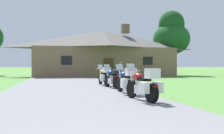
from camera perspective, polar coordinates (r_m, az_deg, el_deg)
name	(u,v)px	position (r m, az deg, el deg)	size (l,w,h in m)	color
ground_plane	(65,81)	(22.13, -10.25, -3.04)	(500.00, 500.00, 0.00)	#56893D
asphalt_driveway	(66,82)	(20.14, -10.05, -3.28)	(6.40, 80.00, 0.06)	slate
motorcycle_red_nearest_to_camera	(144,85)	(9.03, 7.03, -3.93)	(0.96, 2.07, 1.30)	black
motorcycle_blue_second_in_row	(127,81)	(11.37, 3.20, -3.07)	(0.79, 2.08, 1.30)	black
motorcycle_blue_third_in_row	(112,78)	(14.26, 0.10, -2.36)	(0.74, 2.08, 1.30)	black
motorcycle_yellow_farthest_in_row	(104,76)	(16.40, -1.67, -2.06)	(0.82, 2.08, 1.30)	black
stone_lodge	(102,53)	(32.06, -2.09, 3.07)	(16.93, 7.98, 6.43)	brown
bystander_blue_shirt_near_lodge	(120,69)	(26.72, 1.85, -0.44)	(0.43, 0.41, 1.69)	#75664C
tree_right_of_lodge	(171,35)	(36.35, 12.78, 6.86)	(4.89, 4.89, 8.68)	#422D19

